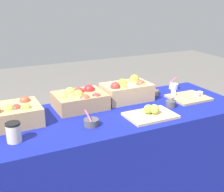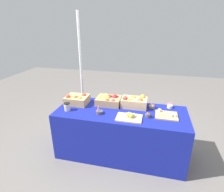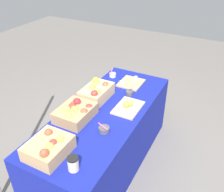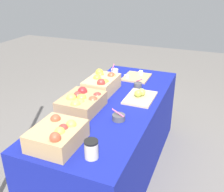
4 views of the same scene
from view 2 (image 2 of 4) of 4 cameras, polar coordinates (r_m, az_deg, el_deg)
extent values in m
plane|color=slate|center=(3.06, 2.60, -17.19)|extent=(10.00, 10.00, 0.00)
cube|color=navy|center=(2.84, 2.73, -11.40)|extent=(1.90, 0.76, 0.74)
cube|color=tan|center=(2.92, -10.92, -1.19)|extent=(0.34, 0.29, 0.12)
sphere|color=#D14C33|center=(2.92, -8.89, 0.28)|extent=(0.07, 0.07, 0.07)
sphere|color=#B2C64C|center=(2.82, -10.21, -0.75)|extent=(0.07, 0.07, 0.07)
sphere|color=#B2332D|center=(2.94, -8.48, 0.01)|extent=(0.07, 0.07, 0.07)
sphere|color=#D14C33|center=(2.89, -13.68, -0.10)|extent=(0.07, 0.07, 0.07)
sphere|color=#B2332D|center=(2.86, -10.99, -0.58)|extent=(0.07, 0.07, 0.07)
sphere|color=#B2C64C|center=(2.88, -11.96, -0.40)|extent=(0.07, 0.07, 0.07)
sphere|color=gold|center=(2.82, -10.43, -1.17)|extent=(0.07, 0.07, 0.07)
cube|color=tan|center=(2.84, -1.05, -1.53)|extent=(0.37, 0.30, 0.11)
sphere|color=#D14C33|center=(2.74, -1.56, -1.64)|extent=(0.08, 0.08, 0.08)
sphere|color=#B2332D|center=(2.86, 1.57, -0.67)|extent=(0.08, 0.08, 0.08)
sphere|color=red|center=(2.83, 0.91, -0.27)|extent=(0.08, 0.08, 0.08)
sphere|color=#B2C64C|center=(2.82, -2.80, -0.95)|extent=(0.08, 0.08, 0.08)
sphere|color=#D14C33|center=(2.87, 0.46, -0.58)|extent=(0.08, 0.08, 0.08)
sphere|color=#B2332D|center=(2.85, -0.75, -0.31)|extent=(0.08, 0.08, 0.08)
sphere|color=#B2C64C|center=(2.89, -1.80, 0.02)|extent=(0.08, 0.08, 0.08)
sphere|color=#99B742|center=(2.82, -1.41, -0.69)|extent=(0.08, 0.08, 0.08)
sphere|color=#B2332D|center=(2.72, 0.36, -1.89)|extent=(0.08, 0.08, 0.08)
sphere|color=#B2C64C|center=(2.84, -3.74, -0.54)|extent=(0.08, 0.08, 0.08)
cube|color=tan|center=(2.78, 7.00, -2.09)|extent=(0.38, 0.25, 0.14)
sphere|color=#D14C33|center=(2.69, 8.92, -1.53)|extent=(0.08, 0.08, 0.08)
sphere|color=#B2332D|center=(2.71, 4.22, -0.84)|extent=(0.08, 0.08, 0.08)
sphere|color=gold|center=(2.80, 8.96, -0.76)|extent=(0.08, 0.08, 0.08)
sphere|color=gold|center=(2.70, 5.49, -1.49)|extent=(0.08, 0.08, 0.08)
sphere|color=gold|center=(2.81, 9.63, -0.28)|extent=(0.08, 0.08, 0.08)
sphere|color=#B2C64C|center=(2.68, 8.98, -1.96)|extent=(0.08, 0.08, 0.08)
sphere|color=gold|center=(2.79, 6.79, -0.55)|extent=(0.08, 0.08, 0.08)
cube|color=#D1B284|center=(2.46, 5.41, -6.85)|extent=(0.34, 0.24, 0.02)
cube|color=beige|center=(2.48, 6.74, -6.01)|extent=(0.05, 0.05, 0.04)
cube|color=beige|center=(2.48, 6.36, -6.05)|extent=(0.03, 0.03, 0.03)
sphere|color=#B2C64C|center=(2.44, 6.11, -6.07)|extent=(0.07, 0.07, 0.07)
sphere|color=#99B742|center=(2.46, 5.34, -5.78)|extent=(0.07, 0.07, 0.07)
cube|color=tan|center=(2.62, 16.78, -5.88)|extent=(0.30, 0.26, 0.02)
cube|color=beige|center=(2.61, 19.12, -5.71)|extent=(0.03, 0.03, 0.03)
cube|color=beige|center=(2.59, 18.34, -5.70)|extent=(0.05, 0.05, 0.04)
cube|color=beige|center=(2.68, 14.80, -4.37)|extent=(0.05, 0.05, 0.04)
cylinder|color=gray|center=(2.80, 12.46, -3.33)|extent=(0.09, 0.09, 0.04)
cylinder|color=#EA598C|center=(2.77, 12.81, -2.57)|extent=(0.07, 0.08, 0.05)
cylinder|color=silver|center=(2.87, 17.75, -3.17)|extent=(0.08, 0.08, 0.05)
cylinder|color=#EA598C|center=(2.87, 17.78, -2.16)|extent=(0.10, 0.03, 0.05)
cylinder|color=#4C4C51|center=(2.57, -4.01, -5.10)|extent=(0.10, 0.10, 0.05)
cylinder|color=#EA598C|center=(2.56, -4.47, -4.09)|extent=(0.01, 0.10, 0.06)
cylinder|color=#4C4C51|center=(2.53, 11.30, -6.05)|extent=(0.08, 0.08, 0.05)
cylinder|color=#EA598C|center=(2.50, 11.69, -5.23)|extent=(0.05, 0.08, 0.05)
cylinder|color=beige|center=(2.73, -13.96, -3.40)|extent=(0.08, 0.08, 0.11)
cylinder|color=black|center=(2.70, -14.07, -2.26)|extent=(0.09, 0.09, 0.01)
cylinder|color=white|center=(3.43, -9.65, 7.09)|extent=(0.04, 0.04, 2.13)
camera|label=1|loc=(1.51, -53.86, -1.81)|focal=48.34mm
camera|label=3|loc=(2.58, -49.56, 20.65)|focal=39.79mm
camera|label=4|loc=(2.82, -43.94, 12.17)|focal=42.17mm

